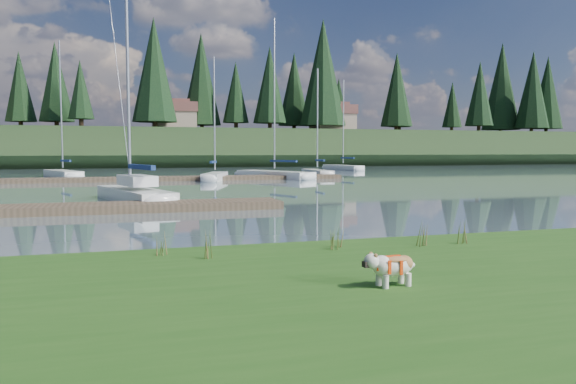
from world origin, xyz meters
name	(u,v)px	position (x,y,z in m)	size (l,w,h in m)	color
ground	(147,181)	(0.00, 30.00, 0.00)	(200.00, 200.00, 0.00)	slate
bank	(296,317)	(0.00, -6.00, 0.17)	(60.00, 9.00, 0.35)	#254D16
ridge	(132,149)	(0.00, 73.00, 2.50)	(200.00, 20.00, 5.00)	#1E3118
bulldog	(392,265)	(1.57, -5.52, 0.65)	(0.81, 0.38, 0.48)	silver
sailboat_main	(131,191)	(-1.53, 13.50, 0.42)	(3.51, 7.78, 11.14)	silver
dock_near	(63,209)	(-4.00, 9.00, 0.15)	(16.00, 2.00, 0.30)	#4C3D2C
dock_far	(174,179)	(2.00, 30.00, 0.15)	(26.00, 2.20, 0.30)	#4C3D2C
sailboat_bg_1	(61,173)	(-6.67, 38.59, 0.33)	(3.98, 7.69, 11.43)	silver
sailboat_bg_2	(216,176)	(5.12, 29.88, 0.33)	(3.08, 6.11, 9.31)	silver
sailboat_bg_3	(268,174)	(9.84, 32.17, 0.32)	(5.41, 8.75, 12.94)	silver
sailboat_bg_4	(315,172)	(14.64, 34.05, 0.33)	(1.42, 6.29, 9.41)	silver
sailboat_bg_5	(340,167)	(22.50, 47.53, 0.32)	(2.87, 7.30, 10.33)	silver
weed_0	(209,246)	(-0.58, -2.75, 0.57)	(0.17, 0.14, 0.53)	#475B23
weed_1	(338,237)	(2.03, -2.36, 0.55)	(0.17, 0.14, 0.48)	#475B23
weed_2	(423,233)	(3.71, -2.73, 0.61)	(0.17, 0.14, 0.61)	#475B23
weed_3	(160,243)	(-1.37, -2.23, 0.57)	(0.17, 0.14, 0.53)	#475B23
weed_4	(335,241)	(1.89, -2.56, 0.52)	(0.17, 0.14, 0.40)	#475B23
weed_5	(462,234)	(4.61, -2.73, 0.56)	(0.17, 0.14, 0.50)	#475B23
mud_lip	(229,260)	(0.00, -1.60, 0.07)	(60.00, 0.50, 0.14)	#33281C
conifer_3	(55,82)	(-10.00, 72.00, 11.74)	(4.84, 4.84, 12.25)	#382619
conifer_4	(154,70)	(3.00, 66.00, 13.09)	(6.16, 6.16, 15.10)	#382619
conifer_5	(236,92)	(15.00, 70.00, 10.83)	(3.96, 3.96, 10.35)	#382619
conifer_6	(323,72)	(28.00, 68.00, 13.99)	(7.04, 7.04, 17.00)	#382619
conifer_7	(397,90)	(42.00, 71.00, 12.19)	(5.28, 5.28, 13.20)	#382619
conifer_8	(480,94)	(55.00, 67.00, 11.51)	(4.62, 4.62, 11.77)	#382619
conifer_9	(533,90)	(68.00, 70.00, 12.87)	(5.94, 5.94, 14.62)	#382619
house_1	(174,116)	(6.00, 71.00, 7.31)	(6.30, 5.30, 4.65)	gray
house_2	(333,118)	(30.00, 69.00, 7.31)	(6.30, 5.30, 4.65)	gray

